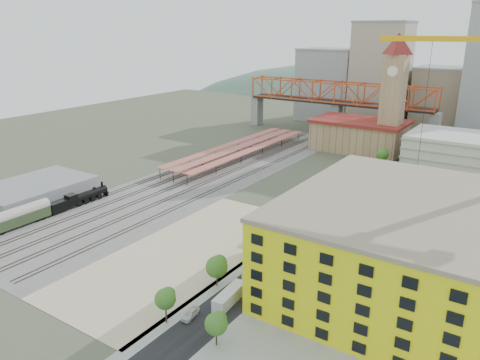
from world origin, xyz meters
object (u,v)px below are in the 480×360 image
Objects in this scene: construction_building at (408,246)px; site_trailer_a at (230,296)px; coach at (18,217)px; car_0 at (190,314)px; site_trailer_b at (261,271)px; site_trailer_c at (295,245)px; site_trailer_d at (320,224)px; clock_tower at (394,84)px; locomotive at (81,198)px.

construction_building is 35.91m from site_trailer_a.
coach is 63.33m from car_0.
site_trailer_b reaches higher than site_trailer_a.
site_trailer_b reaches higher than car_0.
site_trailer_a is 27.01m from site_trailer_c.
coach is 67.33m from site_trailer_b.
site_trailer_c is 35.15m from car_0.
site_trailer_c is (0.00, 27.01, -0.09)m from site_trailer_a.
car_0 is at bearing -5.51° from coach.
site_trailer_b is at bearing -96.47° from site_trailer_d.
construction_building reaches higher than coach.
coach is at bearing -114.83° from clock_tower.
car_0 is at bearing -115.61° from site_trailer_a.
clock_tower is at bearing 108.78° from construction_building.
coach is (-92.00, -25.33, -6.46)m from construction_building.
construction_building is at bearing 38.82° from car_0.
site_trailer_a is 8.58m from car_0.
coach is at bearing -164.60° from construction_building.
clock_tower is at bearing 83.71° from car_0.
clock_tower is 5.27× the size of site_trailer_b.
clock_tower is 126.65m from site_trailer_a.
clock_tower is 134.43m from car_0.
car_0 is (-3.00, -19.30, -0.59)m from site_trailer_b.
locomotive is 2.15× the size of site_trailer_b.
construction_building reaches higher than site_trailer_a.
site_trailer_a is 0.94× the size of site_trailer_b.
construction_building is 2.38× the size of locomotive.
coach reaches higher than site_trailer_a.
construction_building reaches higher than site_trailer_c.
clock_tower is 100.55m from site_trailer_c.
site_trailer_c is at bearing 172.09° from construction_building.
car_0 is (63.00, -25.88, -1.22)m from locomotive.
construction_building is 11.38× the size of car_0.
coach reaches higher than site_trailer_c.
site_trailer_b is at bearing 11.33° from coach.
clock_tower is 1.03× the size of construction_building.
construction_building is 95.64m from coach.
site_trailer_d is (0.00, 40.82, 0.07)m from site_trailer_a.
construction_building is 92.47m from locomotive.
site_trailer_c is at bearing 7.89° from locomotive.
site_trailer_d is 48.93m from car_0.
clock_tower reaches higher than car_0.
construction_building reaches higher than car_0.
car_0 is at bearing -87.82° from clock_tower.
clock_tower is at bearing 61.21° from locomotive.
car_0 is at bearing -99.99° from site_trailer_d.
site_trailer_c reaches higher than car_0.
locomotive is 4.77× the size of car_0.
site_trailer_c is (66.00, 9.15, -0.81)m from locomotive.
clock_tower is at bearing 97.01° from site_trailer_b.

